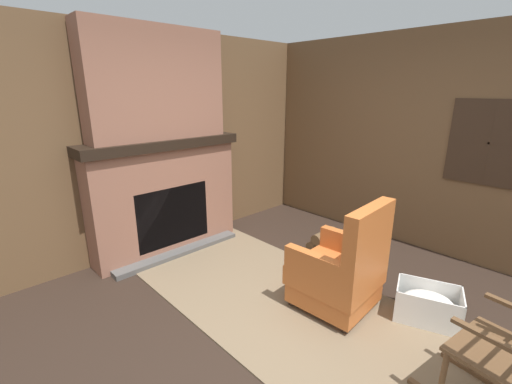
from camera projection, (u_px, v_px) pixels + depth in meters
The scene contains 13 objects.
ground_plane at pixel (303, 332), 2.84m from camera, with size 14.00×14.00×0.00m, color #2D2119.
wood_panel_wall_left at pixel (153, 144), 4.12m from camera, with size 0.06×5.29×2.62m.
wood_panel_wall_back at pixel (437, 145), 4.01m from camera, with size 5.29×0.09×2.62m.
fireplace_hearth at pixel (166, 197), 4.15m from camera, with size 0.56×1.91×1.39m.
chimney_breast at pixel (156, 84), 3.78m from camera, with size 0.31×1.59×1.21m.
area_rug at pixel (291, 307), 3.17m from camera, with size 3.59×1.58×0.01m.
armchair at pixel (340, 272), 3.06m from camera, with size 0.72×0.71×1.04m.
rocking_chair at pixel (509, 358), 2.00m from camera, with size 0.86×0.59×1.28m.
firewood_stack at pixel (329, 243), 4.24m from camera, with size 0.42×0.41×0.25m.
laundry_basket at pixel (428, 304), 2.96m from camera, with size 0.61×0.51×0.30m.
oil_lamp_vase at pixel (130, 132), 3.72m from camera, with size 0.10×0.10×0.29m.
storage_case at pixel (193, 129), 4.26m from camera, with size 0.15×0.27×0.14m.
decorative_plate_on_mantel at pixel (162, 127), 3.99m from camera, with size 0.07×0.25×0.25m.
Camera 1 is at (1.47, -1.92, 1.94)m, focal length 24.00 mm.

